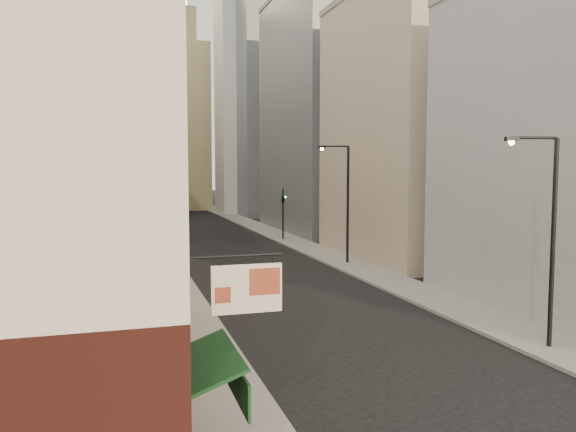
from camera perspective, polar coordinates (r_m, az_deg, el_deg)
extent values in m
cube|color=gray|center=(64.42, -14.40, -1.43)|extent=(3.00, 140.00, 0.15)
cube|color=gray|center=(66.25, -3.09, -1.13)|extent=(3.00, 140.00, 0.15)
cube|color=#53221A|center=(18.73, -22.21, -10.46)|extent=(6.00, 16.00, 4.00)
cube|color=silver|center=(18.15, -22.80, 8.18)|extent=(6.00, 16.00, 8.00)
cylinder|color=black|center=(12.38, -6.02, -4.08)|extent=(2.40, 0.06, 0.06)
cube|color=beige|center=(12.59, -4.18, -7.39)|extent=(1.60, 0.06, 1.10)
cube|color=brown|center=(12.65, -2.41, -6.62)|extent=(0.70, 0.10, 0.60)
cube|color=brown|center=(12.51, -6.66, -7.96)|extent=(0.35, 0.10, 0.35)
cube|color=#0F3317|center=(13.06, -8.10, -14.27)|extent=(1.25, 3.00, 0.52)
cube|color=#0F3317|center=(13.32, -5.42, -16.13)|extent=(0.06, 3.00, 0.80)
cube|color=#1A2CAE|center=(15.94, -11.95, -12.12)|extent=(0.08, 0.40, 0.50)
cube|color=black|center=(23.31, -12.08, -3.26)|extent=(0.80, 0.08, 1.50)
cube|color=black|center=(33.24, -13.53, -1.28)|extent=(0.70, 0.08, 1.30)
cube|color=gray|center=(35.15, -21.59, 6.35)|extent=(8.00, 12.00, 16.00)
cube|color=gray|center=(51.19, -20.19, 8.01)|extent=(8.00, 16.00, 20.00)
cube|color=tan|center=(69.09, -19.31, 5.85)|extent=(8.00, 18.00, 17.00)
cube|color=gray|center=(89.21, -18.83, 7.79)|extent=(8.00, 20.00, 24.00)
cube|color=gray|center=(44.52, 11.74, 8.74)|extent=(8.00, 16.00, 20.00)
cube|color=gray|center=(63.01, 2.91, 10.35)|extent=(8.00, 20.00, 26.00)
cube|color=gray|center=(92.97, 0.48, 15.99)|extent=(20.00, 22.00, 50.00)
cube|color=tan|center=(101.60, -12.36, 8.66)|extent=(14.00, 14.00, 28.00)
cube|color=tan|center=(104.20, -12.53, 18.02)|extent=(10.00, 10.00, 6.00)
cube|color=silver|center=(89.69, -4.50, 11.22)|extent=(8.00, 8.00, 34.00)
cylinder|color=black|center=(23.10, 25.31, -2.74)|extent=(0.18, 0.18, 7.95)
cylinder|color=black|center=(22.49, 23.76, 7.28)|extent=(1.76, 0.40, 0.11)
cube|color=black|center=(22.05, 21.77, 7.29)|extent=(0.51, 0.27, 0.16)
sphere|color=#F6A33D|center=(22.04, 21.76, 6.99)|extent=(0.21, 0.21, 0.21)
cylinder|color=black|center=(40.29, 6.09, 1.03)|extent=(0.19, 0.19, 8.46)
cylinder|color=black|center=(40.07, 4.82, 7.08)|extent=(1.87, 0.48, 0.11)
cube|color=black|center=(39.91, 3.48, 7.03)|extent=(0.55, 0.30, 0.17)
sphere|color=#F6A33D|center=(39.90, 3.48, 6.85)|extent=(0.23, 0.23, 0.23)
cylinder|color=black|center=(46.60, -14.18, -0.72)|extent=(0.16, 0.16, 5.00)
imported|color=black|center=(46.48, -14.22, 1.36)|extent=(0.45, 0.45, 1.13)
sphere|color=#19E533|center=(46.47, -14.53, 1.36)|extent=(0.16, 0.16, 0.16)
cylinder|color=black|center=(53.78, -0.52, 0.12)|extent=(0.16, 0.16, 5.00)
imported|color=black|center=(53.67, -0.52, 1.93)|extent=(0.58, 0.58, 1.21)
sphere|color=#19E533|center=(53.74, -0.26, 1.94)|extent=(0.16, 0.16, 0.16)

